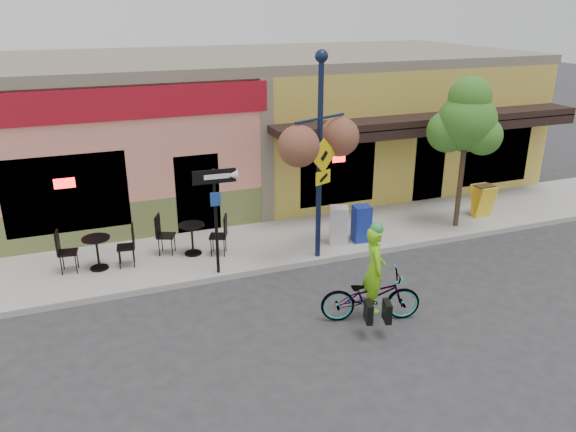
% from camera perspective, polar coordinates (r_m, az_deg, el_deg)
% --- Properties ---
extents(ground, '(90.00, 90.00, 0.00)m').
position_cam_1_polar(ground, '(13.81, 6.58, -5.33)').
color(ground, '#2D2D30').
rests_on(ground, ground).
extents(sidewalk, '(24.00, 3.00, 0.15)m').
position_cam_1_polar(sidewalk, '(15.41, 3.19, -2.05)').
color(sidewalk, '#9E9B93').
rests_on(sidewalk, ground).
extents(curb, '(24.00, 0.12, 0.15)m').
position_cam_1_polar(curb, '(14.22, 5.58, -4.16)').
color(curb, '#A8A59E').
rests_on(curb, ground).
extents(building, '(18.20, 8.20, 4.50)m').
position_cam_1_polar(building, '(19.71, -3.29, 9.65)').
color(building, '#DD826D').
rests_on(building, ground).
extents(bicycle, '(2.13, 1.26, 1.06)m').
position_cam_1_polar(bicycle, '(11.53, 8.39, -8.04)').
color(bicycle, maroon).
rests_on(bicycle, ground).
extents(cyclist_rider, '(0.59, 0.74, 1.76)m').
position_cam_1_polar(cyclist_rider, '(11.39, 8.70, -6.45)').
color(cyclist_rider, '#7CD616').
rests_on(cyclist_rider, ground).
extents(lamp_post, '(1.71, 1.20, 4.98)m').
position_cam_1_polar(lamp_post, '(13.22, 3.21, 5.80)').
color(lamp_post, '#131C3C').
rests_on(lamp_post, sidewalk).
extents(one_way_sign, '(0.97, 0.25, 2.51)m').
position_cam_1_polar(one_way_sign, '(12.80, -7.32, -0.64)').
color(one_way_sign, black).
rests_on(one_way_sign, sidewalk).
extents(cafe_set_left, '(1.82, 1.07, 1.04)m').
position_cam_1_polar(cafe_set_left, '(13.91, -18.83, -3.15)').
color(cafe_set_left, black).
rests_on(cafe_set_left, sidewalk).
extents(cafe_set_right, '(1.93, 1.45, 1.04)m').
position_cam_1_polar(cafe_set_right, '(14.14, -9.72, -1.89)').
color(cafe_set_right, black).
rests_on(cafe_set_right, sidewalk).
extents(newspaper_box_blue, '(0.47, 0.43, 0.98)m').
position_cam_1_polar(newspaper_box_blue, '(14.85, 7.47, -0.76)').
color(newspaper_box_blue, navy).
rests_on(newspaper_box_blue, sidewalk).
extents(newspaper_box_grey, '(0.59, 0.56, 0.99)m').
position_cam_1_polar(newspaper_box_grey, '(14.65, 5.16, -0.93)').
color(newspaper_box_grey, '#B4B4B4').
rests_on(newspaper_box_grey, sidewalk).
extents(street_tree, '(2.17, 2.17, 4.21)m').
position_cam_1_polar(street_tree, '(15.99, 17.41, 6.12)').
color(street_tree, '#3D7A26').
rests_on(street_tree, sidewalk).
extents(sandwich_board, '(0.58, 0.43, 0.95)m').
position_cam_1_polar(sandwich_board, '(17.32, 19.54, 1.31)').
color(sandwich_board, yellow).
rests_on(sandwich_board, sidewalk).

